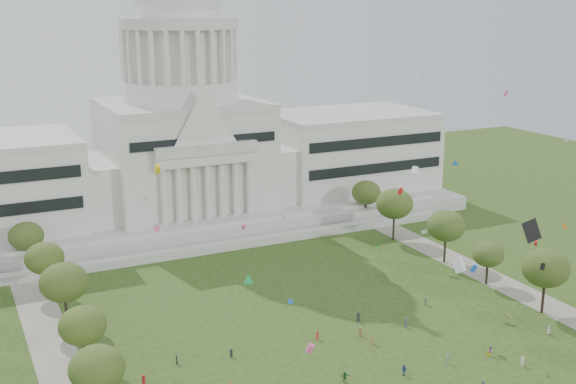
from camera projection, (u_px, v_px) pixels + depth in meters
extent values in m
cube|color=beige|center=(185.00, 210.00, 212.77)|extent=(160.00, 60.00, 4.00)
cube|color=beige|center=(225.00, 246.00, 184.29)|extent=(130.00, 3.00, 2.00)
cube|color=beige|center=(214.00, 232.00, 190.88)|extent=(140.00, 3.00, 5.00)
cube|color=silver|center=(348.00, 152.00, 231.85)|extent=(50.00, 34.00, 22.00)
cube|color=silver|center=(92.00, 190.00, 196.23)|extent=(12.00, 26.00, 16.00)
cube|color=silver|center=(272.00, 170.00, 219.04)|extent=(12.00, 26.00, 16.00)
cube|color=silver|center=(184.00, 158.00, 207.86)|extent=(44.00, 38.00, 28.00)
cube|color=silver|center=(207.00, 160.00, 189.64)|extent=(28.00, 3.00, 2.40)
cube|color=black|center=(377.00, 155.00, 216.37)|extent=(46.00, 0.40, 11.00)
cylinder|color=silver|center=(181.00, 90.00, 202.97)|extent=(32.00, 32.00, 6.00)
cylinder|color=silver|center=(180.00, 54.00, 200.44)|extent=(28.00, 28.00, 14.00)
cylinder|color=beige|center=(179.00, 23.00, 198.30)|extent=(32.40, 32.40, 3.00)
cylinder|color=silver|center=(178.00, 2.00, 196.91)|extent=(22.00, 22.00, 8.00)
cube|color=gray|center=(512.00, 288.00, 159.54)|extent=(8.00, 160.00, 0.04)
ellipsoid|color=#375219|center=(97.00, 368.00, 107.04)|extent=(8.42, 8.42, 6.89)
cylinder|color=black|center=(543.00, 298.00, 146.21)|extent=(0.56, 0.56, 6.20)
ellipsoid|color=#354919|center=(546.00, 268.00, 144.55)|extent=(9.55, 9.55, 7.82)
cylinder|color=black|center=(85.00, 356.00, 123.40)|extent=(0.56, 0.56, 5.27)
ellipsoid|color=#3E5219|center=(82.00, 326.00, 121.98)|extent=(8.12, 8.12, 6.65)
cylinder|color=black|center=(487.00, 275.00, 161.36)|extent=(0.56, 0.56, 4.56)
ellipsoid|color=#39511F|center=(488.00, 254.00, 160.14)|extent=(7.01, 7.01, 5.74)
cylinder|color=black|center=(66.00, 313.00, 139.41)|extent=(0.56, 0.56, 6.03)
ellipsoid|color=#374918|center=(64.00, 282.00, 137.80)|extent=(9.29, 9.29, 7.60)
cylinder|color=black|center=(445.00, 251.00, 174.87)|extent=(0.56, 0.56, 5.97)
ellipsoid|color=#39511E|center=(446.00, 226.00, 173.28)|extent=(9.19, 9.19, 7.52)
cylinder|color=black|center=(47.00, 283.00, 155.19)|extent=(0.56, 0.56, 5.41)
ellipsoid|color=#3E4F19|center=(44.00, 258.00, 153.75)|extent=(8.33, 8.33, 6.81)
cylinder|color=black|center=(394.00, 228.00, 191.83)|extent=(0.56, 0.56, 6.37)
ellipsoid|color=#39511B|center=(395.00, 204.00, 190.12)|extent=(9.82, 9.82, 8.03)
cylinder|color=black|center=(28.00, 259.00, 170.29)|extent=(0.56, 0.56, 5.32)
ellipsoid|color=#32491A|center=(26.00, 236.00, 168.87)|extent=(8.19, 8.19, 6.70)
cylinder|color=black|center=(366.00, 212.00, 208.60)|extent=(0.56, 0.56, 5.47)
ellipsoid|color=#354818|center=(366.00, 192.00, 207.14)|extent=(8.42, 8.42, 6.89)
imported|color=silver|center=(549.00, 330.00, 137.13)|extent=(1.00, 0.89, 1.73)
imported|color=#994C8C|center=(491.00, 351.00, 128.64)|extent=(1.05, 0.86, 1.87)
imported|color=navy|center=(404.00, 370.00, 121.97)|extent=(1.05, 1.28, 1.92)
imported|color=#33723F|center=(345.00, 377.00, 119.84)|extent=(1.89, 1.29, 1.89)
imported|color=silver|center=(448.00, 359.00, 126.03)|extent=(0.76, 1.11, 1.72)
cube|color=#4C4C51|center=(425.00, 302.00, 150.49)|extent=(0.46, 0.44, 1.49)
cube|color=#26262B|center=(177.00, 359.00, 125.97)|extent=(0.37, 0.47, 1.54)
cube|color=#26262B|center=(231.00, 353.00, 128.16)|extent=(0.37, 0.48, 1.59)
cube|color=#26262B|center=(358.00, 317.00, 142.56)|extent=(0.58, 0.48, 1.89)
cube|color=#4C4C51|center=(406.00, 323.00, 140.09)|extent=(0.33, 0.51, 1.87)
cube|color=silver|center=(523.00, 361.00, 125.27)|extent=(0.51, 0.48, 1.65)
cube|color=#B21E1E|center=(317.00, 335.00, 135.10)|extent=(0.35, 0.48, 1.63)
cube|color=olive|center=(372.00, 340.00, 133.06)|extent=(0.35, 0.48, 1.65)
cube|color=olive|center=(360.00, 332.00, 136.17)|extent=(0.46, 0.57, 1.86)
cube|color=#B21E1E|center=(144.00, 381.00, 118.50)|extent=(0.48, 0.59, 1.93)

